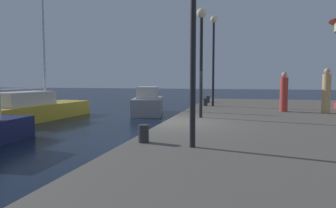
# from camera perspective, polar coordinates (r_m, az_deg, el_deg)

# --- Properties ---
(ground_plane) EXTENTS (120.00, 120.00, 0.00)m
(ground_plane) POSITION_cam_1_polar(r_m,az_deg,el_deg) (10.83, -0.57, -7.30)
(ground_plane) COLOR black
(sailboat_yellow) EXTENTS (2.66, 7.47, 7.02)m
(sailboat_yellow) POSITION_cam_1_polar(r_m,az_deg,el_deg) (18.37, -23.12, -0.87)
(sailboat_yellow) COLOR gold
(sailboat_yellow) RESTS_ON ground
(motorboat_grey) EXTENTS (2.65, 4.46, 1.74)m
(motorboat_grey) POSITION_cam_1_polar(r_m,az_deg,el_deg) (19.99, -3.65, 0.09)
(motorboat_grey) COLOR gray
(motorboat_grey) RESTS_ON ground
(lamp_post_mid_promenade) EXTENTS (0.36, 0.36, 3.98)m
(lamp_post_mid_promenade) POSITION_cam_1_polar(r_m,az_deg,el_deg) (11.73, 6.04, 11.00)
(lamp_post_mid_promenade) COLOR black
(lamp_post_mid_promenade) RESTS_ON quay_dock
(lamp_post_far_end) EXTENTS (0.36, 0.36, 4.68)m
(lamp_post_far_end) POSITION_cam_1_polar(r_m,az_deg,el_deg) (16.82, 8.23, 10.44)
(lamp_post_far_end) COLOR black
(lamp_post_far_end) RESTS_ON quay_dock
(bollard_south) EXTENTS (0.24, 0.24, 0.40)m
(bollard_south) POSITION_cam_1_polar(r_m,az_deg,el_deg) (16.86, 6.75, 0.36)
(bollard_south) COLOR #2D2D33
(bollard_south) RESTS_ON quay_dock
(bollard_center) EXTENTS (0.24, 0.24, 0.40)m
(bollard_center) POSITION_cam_1_polar(r_m,az_deg,el_deg) (7.14, -4.45, -5.35)
(bollard_center) COLOR #2D2D33
(bollard_center) RESTS_ON quay_dock
(bollard_north) EXTENTS (0.24, 0.24, 0.40)m
(bollard_north) POSITION_cam_1_polar(r_m,az_deg,el_deg) (19.11, 7.19, 0.85)
(bollard_north) COLOR #2D2D33
(bollard_north) RESTS_ON quay_dock
(person_by_the_water) EXTENTS (0.34, 0.34, 1.73)m
(person_by_the_water) POSITION_cam_1_polar(r_m,az_deg,el_deg) (14.67, 20.22, 1.88)
(person_by_the_water) COLOR #B23833
(person_by_the_water) RESTS_ON quay_dock
(person_far_corner) EXTENTS (0.34, 0.34, 1.87)m
(person_far_corner) POSITION_cam_1_polar(r_m,az_deg,el_deg) (14.68, 26.72, 1.94)
(person_far_corner) COLOR tan
(person_far_corner) RESTS_ON quay_dock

